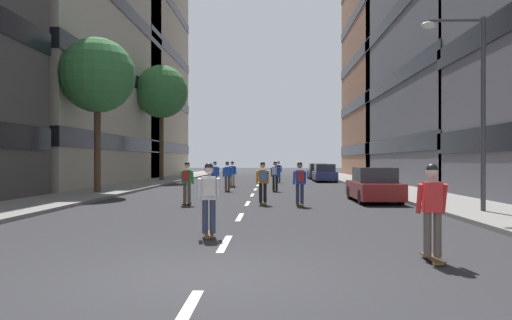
{
  "coord_description": "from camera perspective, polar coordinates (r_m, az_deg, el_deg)",
  "views": [
    {
      "loc": [
        1.03,
        -7.72,
        1.84
      ],
      "look_at": [
        0.0,
        24.11,
        1.86
      ],
      "focal_mm": 34.24,
      "sensor_mm": 36.0,
      "label": 1
    }
  ],
  "objects": [
    {
      "name": "skater_2",
      "position": [
        30.13,
        -4.82,
        -1.65
      ],
      "size": [
        0.54,
        0.91,
        1.78
      ],
      "color": "brown",
      "rests_on": "ground_plane"
    },
    {
      "name": "skater_7",
      "position": [
        28.83,
        -3.37,
        -1.73
      ],
      "size": [
        0.56,
        0.92,
        1.78
      ],
      "color": "brown",
      "rests_on": "ground_plane"
    },
    {
      "name": "parked_car_far",
      "position": [
        48.14,
        7.22,
        -1.39
      ],
      "size": [
        1.82,
        4.4,
        1.52
      ],
      "color": "black",
      "rests_on": "ground_plane"
    },
    {
      "name": "parked_car_mid",
      "position": [
        22.12,
        13.61,
        -2.98
      ],
      "size": [
        1.82,
        4.4,
        1.52
      ],
      "color": "maroon",
      "rests_on": "ground_plane"
    },
    {
      "name": "street_tree_near",
      "position": [
        28.29,
        -18.04,
        9.33
      ],
      "size": [
        4.07,
        4.07,
        8.37
      ],
      "color": "#4C3823",
      "rests_on": "sidewalk_left"
    },
    {
      "name": "skater_4",
      "position": [
        28.67,
        2.24,
        -1.68
      ],
      "size": [
        0.57,
        0.92,
        1.78
      ],
      "color": "brown",
      "rests_on": "ground_plane"
    },
    {
      "name": "skater_3",
      "position": [
        33.53,
        -2.78,
        -1.49
      ],
      "size": [
        0.57,
        0.92,
        1.78
      ],
      "color": "brown",
      "rests_on": "ground_plane"
    },
    {
      "name": "skater_5",
      "position": [
        40.19,
        2.65,
        -1.21
      ],
      "size": [
        0.53,
        0.9,
        1.78
      ],
      "color": "brown",
      "rests_on": "ground_plane"
    },
    {
      "name": "ground_plane",
      "position": [
        35.47,
        0.19,
        -3.0
      ],
      "size": [
        166.14,
        166.14,
        0.0
      ],
      "primitive_type": "plane",
      "color": "#28282B"
    },
    {
      "name": "skater_8",
      "position": [
        11.7,
        -5.52,
        -4.06
      ],
      "size": [
        0.56,
        0.92,
        1.78
      ],
      "color": "brown",
      "rests_on": "ground_plane"
    },
    {
      "name": "sidewalk_left",
      "position": [
        40.05,
        -11.88,
        -2.56
      ],
      "size": [
        3.47,
        76.15,
        0.14
      ],
      "primitive_type": "cube",
      "color": "gray",
      "rests_on": "ground_plane"
    },
    {
      "name": "lane_markings",
      "position": [
        35.78,
        0.2,
        -2.97
      ],
      "size": [
        0.16,
        62.2,
        0.01
      ],
      "color": "silver",
      "rests_on": "ground_plane"
    },
    {
      "name": "parked_car_near",
      "position": [
        42.06,
        8.0,
        -1.58
      ],
      "size": [
        1.82,
        4.4,
        1.52
      ],
      "color": "navy",
      "rests_on": "ground_plane"
    },
    {
      "name": "building_right_far",
      "position": [
        59.38,
        19.79,
        12.76
      ],
      "size": [
        17.44,
        18.63,
        29.79
      ],
      "color": "#9E6B51",
      "rests_on": "ground_plane"
    },
    {
      "name": "skater_0",
      "position": [
        9.41,
        19.9,
        -5.23
      ],
      "size": [
        0.53,
        0.9,
        1.78
      ],
      "color": "brown",
      "rests_on": "ground_plane"
    },
    {
      "name": "street_tree_mid",
      "position": [
        43.13,
        -10.99,
        7.79
      ],
      "size": [
        4.53,
        4.53,
        9.87
      ],
      "color": "#4C3823",
      "rests_on": "sidewalk_left"
    },
    {
      "name": "building_left_far",
      "position": [
        59.74,
        -17.99,
        11.29
      ],
      "size": [
        17.44,
        20.34,
        26.95
      ],
      "color": "#B2A893",
      "rests_on": "ground_plane"
    },
    {
      "name": "sidewalk_right",
      "position": [
        39.61,
        12.69,
        -2.59
      ],
      "size": [
        3.47,
        76.15,
        0.14
      ],
      "primitive_type": "cube",
      "color": "gray",
      "rests_on": "ground_plane"
    },
    {
      "name": "skater_1",
      "position": [
        20.12,
        -8.08,
        -2.37
      ],
      "size": [
        0.55,
        0.92,
        1.78
      ],
      "color": "brown",
      "rests_on": "ground_plane"
    },
    {
      "name": "skater_6",
      "position": [
        19.54,
        5.15,
        -2.44
      ],
      "size": [
        0.55,
        0.91,
        1.78
      ],
      "color": "brown",
      "rests_on": "ground_plane"
    },
    {
      "name": "skater_9",
      "position": [
        20.14,
        0.81,
        -2.37
      ],
      "size": [
        0.56,
        0.92,
        1.78
      ],
      "color": "brown",
      "rests_on": "ground_plane"
    },
    {
      "name": "building_left_mid",
      "position": [
        43.15,
        -26.22,
        11.55
      ],
      "size": [
        17.44,
        23.99,
        20.81
      ],
      "color": "#BCB29E",
      "rests_on": "ground_plane"
    },
    {
      "name": "streetlamp_right",
      "position": [
        18.03,
        23.92,
        7.3
      ],
      "size": [
        2.13,
        0.3,
        6.5
      ],
      "color": "#3F3F44",
      "rests_on": "sidewalk_right"
    }
  ]
}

